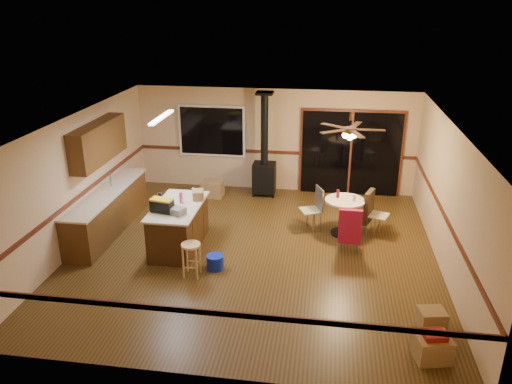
% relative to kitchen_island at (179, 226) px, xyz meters
% --- Properties ---
extents(floor, '(7.00, 7.00, 0.00)m').
position_rel_kitchen_island_xyz_m(floor, '(1.50, 0.00, -0.45)').
color(floor, '#4B3314').
rests_on(floor, ground).
extents(ceiling, '(7.00, 7.00, 0.00)m').
position_rel_kitchen_island_xyz_m(ceiling, '(1.50, 0.00, 2.15)').
color(ceiling, silver).
rests_on(ceiling, ground).
extents(wall_back, '(7.00, 0.00, 7.00)m').
position_rel_kitchen_island_xyz_m(wall_back, '(1.50, 3.50, 0.85)').
color(wall_back, tan).
rests_on(wall_back, ground).
extents(wall_front, '(7.00, 0.00, 7.00)m').
position_rel_kitchen_island_xyz_m(wall_front, '(1.50, -3.50, 0.85)').
color(wall_front, tan).
rests_on(wall_front, ground).
extents(wall_left, '(0.00, 7.00, 7.00)m').
position_rel_kitchen_island_xyz_m(wall_left, '(-2.00, 0.00, 0.85)').
color(wall_left, tan).
rests_on(wall_left, ground).
extents(wall_right, '(0.00, 7.00, 7.00)m').
position_rel_kitchen_island_xyz_m(wall_right, '(5.00, 0.00, 0.85)').
color(wall_right, tan).
rests_on(wall_right, ground).
extents(chair_rail, '(7.00, 7.00, 0.08)m').
position_rel_kitchen_island_xyz_m(chair_rail, '(1.50, 0.00, 0.55)').
color(chair_rail, '#542415').
rests_on(chair_rail, ground).
extents(window, '(1.72, 0.10, 1.32)m').
position_rel_kitchen_island_xyz_m(window, '(-0.10, 3.45, 1.05)').
color(window, black).
rests_on(window, ground).
extents(sliding_door, '(2.52, 0.10, 2.10)m').
position_rel_kitchen_island_xyz_m(sliding_door, '(3.40, 3.45, 0.60)').
color(sliding_door, black).
rests_on(sliding_door, ground).
extents(lower_cabinets, '(0.60, 3.00, 0.86)m').
position_rel_kitchen_island_xyz_m(lower_cabinets, '(-1.70, 0.50, -0.02)').
color(lower_cabinets, '#543215').
rests_on(lower_cabinets, ground).
extents(countertop, '(0.64, 3.04, 0.04)m').
position_rel_kitchen_island_xyz_m(countertop, '(-1.70, 0.50, 0.43)').
color(countertop, beige).
rests_on(countertop, lower_cabinets).
extents(upper_cabinets, '(0.35, 2.00, 0.80)m').
position_rel_kitchen_island_xyz_m(upper_cabinets, '(-1.83, 0.70, 1.45)').
color(upper_cabinets, '#543215').
rests_on(upper_cabinets, ground).
extents(kitchen_island, '(0.88, 1.68, 0.90)m').
position_rel_kitchen_island_xyz_m(kitchen_island, '(0.00, 0.00, 0.00)').
color(kitchen_island, '#3E250F').
rests_on(kitchen_island, ground).
extents(wood_stove, '(0.55, 0.50, 2.52)m').
position_rel_kitchen_island_xyz_m(wood_stove, '(1.30, 3.05, 0.28)').
color(wood_stove, black).
rests_on(wood_stove, ground).
extents(ceiling_fan, '(0.24, 0.24, 0.55)m').
position_rel_kitchen_island_xyz_m(ceiling_fan, '(3.24, 1.07, 1.76)').
color(ceiling_fan, brown).
rests_on(ceiling_fan, ceiling).
extents(fluorescent_strip, '(0.10, 1.20, 0.04)m').
position_rel_kitchen_island_xyz_m(fluorescent_strip, '(-0.30, 0.30, 2.11)').
color(fluorescent_strip, white).
rests_on(fluorescent_strip, ceiling).
extents(toolbox_grey, '(0.46, 0.37, 0.13)m').
position_rel_kitchen_island_xyz_m(toolbox_grey, '(0.06, -0.36, 0.51)').
color(toolbox_grey, slate).
rests_on(toolbox_grey, kitchen_island).
extents(toolbox_black, '(0.44, 0.29, 0.23)m').
position_rel_kitchen_island_xyz_m(toolbox_black, '(-0.19, -0.33, 0.56)').
color(toolbox_black, black).
rests_on(toolbox_black, kitchen_island).
extents(toolbox_yellow_lid, '(0.45, 0.29, 0.03)m').
position_rel_kitchen_island_xyz_m(toolbox_yellow_lid, '(-0.19, -0.33, 0.69)').
color(toolbox_yellow_lid, gold).
rests_on(toolbox_yellow_lid, toolbox_black).
extents(box_on_island, '(0.25, 0.31, 0.18)m').
position_rel_kitchen_island_xyz_m(box_on_island, '(0.32, 0.38, 0.54)').
color(box_on_island, olive).
rests_on(box_on_island, kitchen_island).
extents(bottle_dark, '(0.09, 0.09, 0.26)m').
position_rel_kitchen_island_xyz_m(bottle_dark, '(-0.32, -0.04, 0.58)').
color(bottle_dark, black).
rests_on(bottle_dark, kitchen_island).
extents(bottle_pink, '(0.09, 0.09, 0.23)m').
position_rel_kitchen_island_xyz_m(bottle_pink, '(0.04, 0.13, 0.56)').
color(bottle_pink, '#D84C8C').
rests_on(bottle_pink, kitchen_island).
extents(bottle_white, '(0.07, 0.07, 0.16)m').
position_rel_kitchen_island_xyz_m(bottle_white, '(0.17, 0.55, 0.53)').
color(bottle_white, white).
rests_on(bottle_white, kitchen_island).
extents(bar_stool, '(0.43, 0.43, 0.63)m').
position_rel_kitchen_island_xyz_m(bar_stool, '(0.54, -1.03, -0.14)').
color(bar_stool, tan).
rests_on(bar_stool, floor).
extents(blue_bucket, '(0.41, 0.41, 0.27)m').
position_rel_kitchen_island_xyz_m(blue_bucket, '(0.89, -0.74, -0.32)').
color(blue_bucket, '#0D26C0').
rests_on(blue_bucket, floor).
extents(dining_table, '(0.82, 0.82, 0.78)m').
position_rel_kitchen_island_xyz_m(dining_table, '(3.24, 1.07, 0.07)').
color(dining_table, black).
rests_on(dining_table, ground).
extents(glass_red, '(0.08, 0.08, 0.17)m').
position_rel_kitchen_island_xyz_m(glass_red, '(3.09, 1.17, 0.41)').
color(glass_red, '#590C14').
rests_on(glass_red, dining_table).
extents(glass_cream, '(0.08, 0.08, 0.14)m').
position_rel_kitchen_island_xyz_m(glass_cream, '(3.42, 1.02, 0.40)').
color(glass_cream, beige).
rests_on(glass_cream, dining_table).
extents(chair_left, '(0.53, 0.53, 0.51)m').
position_rel_kitchen_island_xyz_m(chair_left, '(2.64, 1.21, 0.14)').
color(chair_left, '#B8AF89').
rests_on(chair_left, ground).
extents(chair_near, '(0.44, 0.48, 0.70)m').
position_rel_kitchen_island_xyz_m(chair_near, '(3.33, 0.19, 0.14)').
color(chair_near, '#B8AF89').
rests_on(chair_near, ground).
extents(chair_right, '(0.58, 0.55, 0.70)m').
position_rel_kitchen_island_xyz_m(chair_right, '(3.77, 1.19, 0.14)').
color(chair_right, '#B8AF89').
rests_on(chair_right, ground).
extents(box_under_window, '(0.53, 0.43, 0.40)m').
position_rel_kitchen_island_xyz_m(box_under_window, '(0.04, 2.74, -0.25)').
color(box_under_window, olive).
rests_on(box_under_window, floor).
extents(box_corner_a, '(0.54, 0.49, 0.36)m').
position_rel_kitchen_island_xyz_m(box_corner_a, '(4.40, -2.70, -0.28)').
color(box_corner_a, olive).
rests_on(box_corner_a, floor).
extents(box_corner_b, '(0.44, 0.40, 0.31)m').
position_rel_kitchen_island_xyz_m(box_corner_b, '(4.51, -1.99, -0.30)').
color(box_corner_b, olive).
rests_on(box_corner_b, floor).
extents(box_small_red, '(0.35, 0.31, 0.08)m').
position_rel_kitchen_island_xyz_m(box_small_red, '(4.40, -2.70, -0.06)').
color(box_small_red, maroon).
rests_on(box_small_red, box_corner_a).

